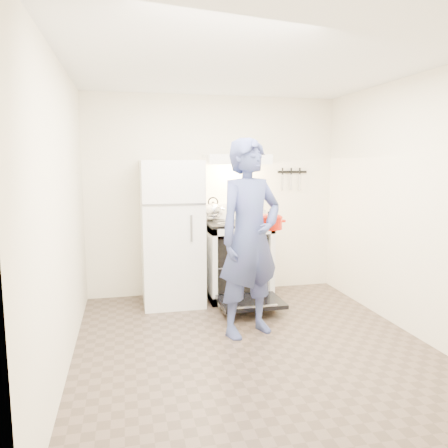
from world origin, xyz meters
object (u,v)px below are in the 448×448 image
Objects in this scene: stove_body at (237,261)px; tea_kettle at (213,209)px; refrigerator at (172,233)px; dutch_oven at (269,223)px; person at (250,238)px.

tea_kettle is at bearing 146.06° from stove_body.
stove_body is at bearing -33.94° from tea_kettle.
refrigerator is 0.90m from stove_body.
dutch_oven is at bearing -72.15° from tea_kettle.
refrigerator reaches higher than tea_kettle.
refrigerator is at bearing -178.23° from stove_body.
refrigerator is 0.63m from tea_kettle.
person is at bearing -98.88° from stove_body.
stove_body is 0.72m from tea_kettle.
refrigerator is 5.10× the size of dutch_oven.
tea_kettle is (-0.27, 0.18, 0.64)m from stove_body.
refrigerator is 1.30m from dutch_oven.
stove_body is 1.11m from dutch_oven.
person is (-0.18, -1.15, 0.49)m from stove_body.
person is at bearing -140.99° from dutch_oven.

